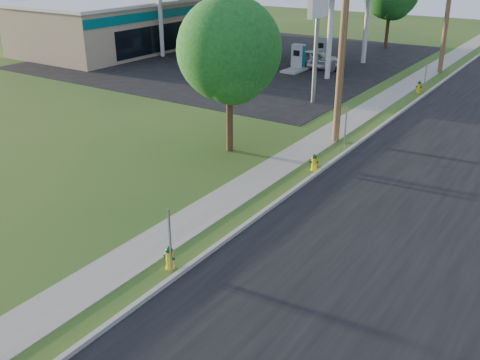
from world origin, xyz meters
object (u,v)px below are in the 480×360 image
fuel_pump_sw (228,42)px  hydrant_near (169,258)px  fuel_pump_se (322,52)px  tree_verge (230,54)px  fuel_pump_ne (298,61)px  hydrant_mid (314,162)px  utility_pole_mid (343,33)px  car_red (214,47)px  car_silver (317,60)px  hydrant_far (419,87)px  utility_pole_far (449,3)px  fuel_pump_nw (201,49)px  price_pylon (318,6)px

fuel_pump_sw → hydrant_near: fuel_pump_sw is taller
fuel_pump_se → tree_verge: 21.90m
fuel_pump_ne → hydrant_mid: 19.42m
utility_pole_mid → hydrant_mid: utility_pole_mid is taller
car_red → car_silver: car_red is taller
utility_pole_mid → fuel_pump_sw: (-17.90, 17.00, -4.23)m
hydrant_near → hydrant_far: size_ratio=0.93×
utility_pole_far → fuel_pump_nw: size_ratio=2.97×
fuel_pump_se → fuel_pump_sw: bearing=180.0°
tree_verge → hydrant_mid: (4.08, 0.04, -3.94)m
fuel_pump_ne → fuel_pump_sw: (-9.00, 4.00, 0.00)m
fuel_pump_sw → fuel_pump_se: (9.00, 0.00, 0.00)m
hydrant_mid → price_pylon: bearing=116.6°
tree_verge → hydrant_near: bearing=-65.8°
hydrant_far → fuel_pump_sw: bearing=162.6°
fuel_pump_ne → fuel_pump_sw: 9.85m
utility_pole_far → utility_pole_mid: bearing=-90.0°
fuel_pump_nw → hydrant_far: bearing=-5.6°
utility_pole_mid → fuel_pump_se: utility_pole_mid is taller
fuel_pump_sw → car_red: 2.88m
price_pylon → fuel_pump_ne: bearing=123.7°
fuel_pump_sw → price_pylon: size_ratio=0.47×
utility_pole_mid → fuel_pump_se: (-8.90, 17.00, -4.23)m
car_silver → fuel_pump_ne: bearing=135.8°
tree_verge → car_silver: (-4.67, 18.22, -3.61)m
fuel_pump_ne → hydrant_near: bearing=-69.6°
fuel_pump_nw → hydrant_far: (18.46, -1.80, -0.34)m
fuel_pump_sw → hydrant_far: fuel_pump_sw is taller
tree_verge → car_red: 23.17m
hydrant_near → fuel_pump_ne: bearing=110.4°
utility_pole_mid → hydrant_far: bearing=87.1°
hydrant_near → hydrant_mid: (0.13, 8.80, -0.00)m
fuel_pump_se → hydrant_far: (9.46, -5.80, -0.34)m
fuel_pump_sw → car_silver: (9.93, -2.65, -0.04)m
utility_pole_far → hydrant_far: size_ratio=12.30×
fuel_pump_se → fuel_pump_ne: bearing=-90.0°
fuel_pump_nw → hydrant_mid: size_ratio=4.50×
hydrant_far → car_red: car_red is taller
price_pylon → tree_verge: price_pylon is taller
fuel_pump_ne → car_red: (-8.51, 1.17, 0.04)m
utility_pole_mid → tree_verge: utility_pole_mid is taller
fuel_pump_nw → hydrant_mid: 25.14m
hydrant_near → car_red: size_ratio=0.13×
utility_pole_far → fuel_pump_se: bearing=-173.6°
utility_pole_mid → tree_verge: 5.13m
car_red → fuel_pump_sw: bearing=20.1°
price_pylon → car_red: (-13.51, 8.67, -4.67)m
fuel_pump_sw → car_silver: 10.28m
utility_pole_far → fuel_pump_ne: utility_pole_far is taller
fuel_pump_ne → fuel_pump_se: (0.00, 4.00, 0.00)m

